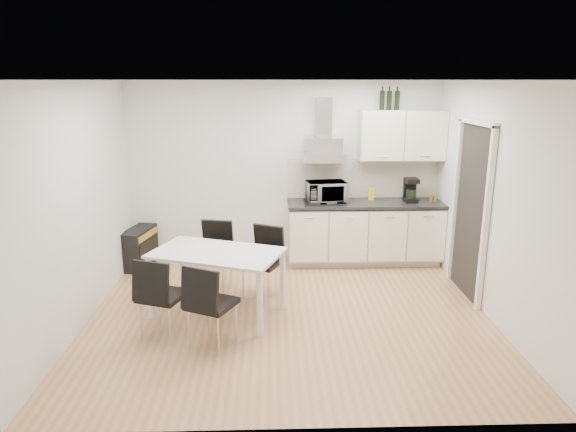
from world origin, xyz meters
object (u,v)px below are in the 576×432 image
(guitar_amp, at_px, (139,248))
(chair_near_left, at_px, (163,297))
(dining_table, at_px, (217,258))
(chair_far_right, at_px, (262,263))
(chair_far_left, at_px, (214,257))
(floor_speaker, at_px, (216,250))
(kitchenette, at_px, (367,207))
(chair_near_right, at_px, (212,305))

(guitar_amp, bearing_deg, chair_near_left, -58.02)
(dining_table, height_order, chair_far_right, chair_far_right)
(chair_far_left, distance_m, floor_speaker, 1.20)
(kitchenette, height_order, chair_near_right, kitchenette)
(guitar_amp, bearing_deg, chair_far_left, -26.21)
(chair_near_left, relative_size, floor_speaker, 2.93)
(chair_far_right, bearing_deg, guitar_amp, -6.29)
(chair_near_left, bearing_deg, chair_far_right, 63.81)
(chair_far_right, bearing_deg, chair_near_left, 70.25)
(chair_near_left, bearing_deg, guitar_amp, 130.35)
(guitar_amp, bearing_deg, chair_near_right, -48.89)
(chair_near_right, xyz_separation_m, guitar_amp, (-1.30, 2.32, -0.16))
(dining_table, distance_m, guitar_amp, 2.08)
(kitchenette, height_order, guitar_amp, kitchenette)
(chair_far_left, height_order, guitar_amp, chair_far_left)
(kitchenette, bearing_deg, dining_table, -139.86)
(chair_near_left, bearing_deg, chair_near_right, -1.92)
(chair_near_left, relative_size, chair_near_right, 1.00)
(chair_far_left, bearing_deg, kitchenette, -142.99)
(floor_speaker, bearing_deg, chair_far_left, -75.67)
(chair_far_right, distance_m, guitar_amp, 2.12)
(floor_speaker, bearing_deg, guitar_amp, -157.13)
(chair_far_right, xyz_separation_m, chair_near_left, (-1.01, -0.96, 0.00))
(dining_table, distance_m, chair_far_right, 0.70)
(guitar_amp, relative_size, floor_speaker, 2.37)
(kitchenette, distance_m, chair_near_right, 3.14)
(kitchenette, relative_size, floor_speaker, 8.39)
(chair_far_left, bearing_deg, dining_table, 111.52)
(dining_table, relative_size, chair_near_right, 1.82)
(kitchenette, height_order, chair_near_left, kitchenette)
(dining_table, xyz_separation_m, chair_far_right, (0.50, 0.44, -0.23))
(chair_far_left, xyz_separation_m, chair_near_left, (-0.39, -1.20, 0.00))
(dining_table, relative_size, chair_far_right, 1.82)
(chair_far_right, distance_m, chair_near_right, 1.26)
(kitchenette, relative_size, chair_far_right, 2.86)
(kitchenette, height_order, dining_table, kitchenette)
(chair_far_right, bearing_deg, chair_near_right, 94.57)
(chair_far_left, height_order, chair_far_right, same)
(chair_far_right, bearing_deg, kitchenette, -113.76)
(kitchenette, xyz_separation_m, dining_table, (-1.99, -1.68, -0.16))
(chair_near_right, bearing_deg, kitchenette, 76.88)
(chair_near_right, relative_size, floor_speaker, 2.93)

